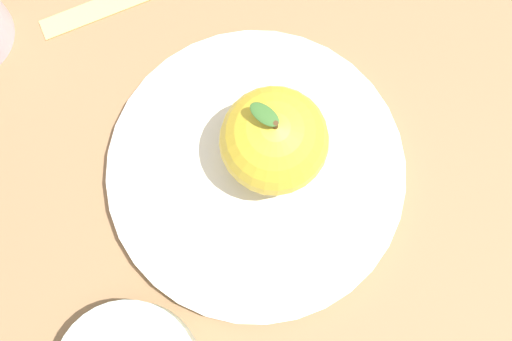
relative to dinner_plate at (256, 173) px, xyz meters
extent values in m
plane|color=olive|center=(0.04, -0.03, -0.01)|extent=(2.40, 2.40, 0.00)
cylinder|color=silver|center=(0.00, 0.00, 0.00)|extent=(0.23, 0.23, 0.02)
torus|color=silver|center=(0.00, 0.00, 0.00)|extent=(0.23, 0.23, 0.01)
sphere|color=gold|center=(0.00, -0.02, 0.05)|extent=(0.08, 0.08, 0.08)
cylinder|color=#4C3319|center=(0.00, -0.02, 0.09)|extent=(0.00, 0.00, 0.01)
ellipsoid|color=#386628|center=(0.01, -0.02, 0.09)|extent=(0.02, 0.01, 0.01)
camera|label=1|loc=(-0.08, 0.09, 0.58)|focal=52.62mm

